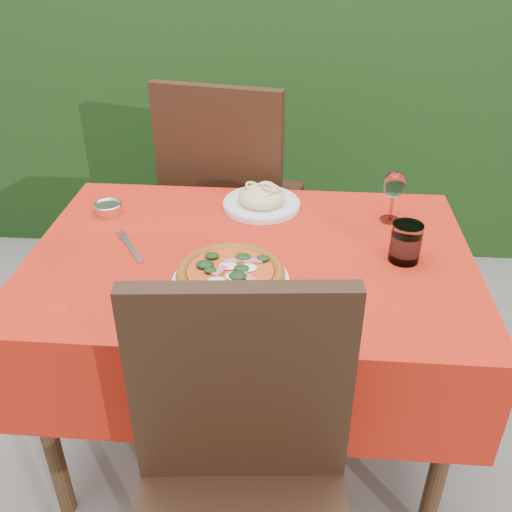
# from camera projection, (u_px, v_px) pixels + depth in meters

# --- Properties ---
(ground) EXTENTS (60.00, 60.00, 0.00)m
(ground) POSITION_uv_depth(u_px,v_px,m) (252.00, 432.00, 2.02)
(ground) COLOR #66625C
(ground) RESTS_ON ground
(hedge) EXTENTS (3.20, 0.55, 1.78)m
(hedge) POSITION_uv_depth(u_px,v_px,m) (278.00, 64.00, 2.86)
(hedge) COLOR black
(hedge) RESTS_ON ground
(dining_table) EXTENTS (1.26, 0.86, 0.75)m
(dining_table) POSITION_uv_depth(u_px,v_px,m) (251.00, 296.00, 1.71)
(dining_table) COLOR #442C16
(dining_table) RESTS_ON ground
(chair_near) EXTENTS (0.50, 0.50, 1.01)m
(chair_near) POSITION_uv_depth(u_px,v_px,m) (241.00, 492.00, 1.16)
(chair_near) COLOR black
(chair_near) RESTS_ON ground
(chair_far) EXTENTS (0.56, 0.56, 1.07)m
(chair_far) POSITION_uv_depth(u_px,v_px,m) (229.00, 192.00, 2.28)
(chair_far) COLOR black
(chair_far) RESTS_ON ground
(pizza_plate) EXTENTS (0.30, 0.30, 0.06)m
(pizza_plate) POSITION_uv_depth(u_px,v_px,m) (231.00, 276.00, 1.48)
(pizza_plate) COLOR white
(pizza_plate) RESTS_ON dining_table
(pasta_plate) EXTENTS (0.25, 0.25, 0.07)m
(pasta_plate) POSITION_uv_depth(u_px,v_px,m) (262.00, 200.00, 1.86)
(pasta_plate) COLOR silver
(pasta_plate) RESTS_ON dining_table
(water_glass) EXTENTS (0.08, 0.08, 0.11)m
(water_glass) POSITION_uv_depth(u_px,v_px,m) (405.00, 244.00, 1.57)
(water_glass) COLOR silver
(water_glass) RESTS_ON dining_table
(wine_glass) EXTENTS (0.07, 0.07, 0.17)m
(wine_glass) POSITION_uv_depth(u_px,v_px,m) (394.00, 186.00, 1.73)
(wine_glass) COLOR silver
(wine_glass) RESTS_ON dining_table
(fork) EXTENTS (0.14, 0.20, 0.01)m
(fork) POSITION_uv_depth(u_px,v_px,m) (132.00, 249.00, 1.64)
(fork) COLOR silver
(fork) RESTS_ON dining_table
(steel_ramekin) EXTENTS (0.08, 0.08, 0.03)m
(steel_ramekin) POSITION_uv_depth(u_px,v_px,m) (108.00, 209.00, 1.83)
(steel_ramekin) COLOR silver
(steel_ramekin) RESTS_ON dining_table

